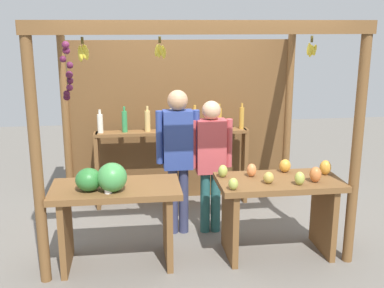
{
  "coord_description": "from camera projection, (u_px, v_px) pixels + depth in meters",
  "views": [
    {
      "loc": [
        -0.64,
        -5.13,
        2.35
      ],
      "look_at": [
        0.0,
        -0.2,
        1.07
      ],
      "focal_mm": 44.22,
      "sensor_mm": 36.0,
      "label": 1
    }
  ],
  "objects": [
    {
      "name": "ground_plane",
      "position": [
        190.0,
        227.0,
        5.59
      ],
      "size": [
        12.0,
        12.0,
        0.0
      ],
      "primitive_type": "plane",
      "color": "slate",
      "rests_on": "ground"
    },
    {
      "name": "vendor_man",
      "position": [
        178.0,
        149.0,
        5.21
      ],
      "size": [
        0.48,
        0.22,
        1.65
      ],
      "rotation": [
        0.0,
        0.0,
        -0.1
      ],
      "color": "#353A5C",
      "rests_on": "ground"
    },
    {
      "name": "vendor_woman",
      "position": [
        211.0,
        156.0,
        5.26
      ],
      "size": [
        0.48,
        0.21,
        1.53
      ],
      "rotation": [
        0.0,
        0.0,
        0.02
      ],
      "color": "#265D5D",
      "rests_on": "ground"
    },
    {
      "name": "bottle_shelf_unit",
      "position": [
        172.0,
        145.0,
        6.1
      ],
      "size": [
        1.98,
        0.22,
        1.34
      ],
      "color": "brown",
      "rests_on": "ground"
    },
    {
      "name": "market_stall",
      "position": [
        184.0,
        105.0,
        5.69
      ],
      "size": [
        3.09,
        2.13,
        2.37
      ],
      "color": "brown",
      "rests_on": "ground"
    },
    {
      "name": "fruit_counter_right",
      "position": [
        279.0,
        199.0,
        4.82
      ],
      "size": [
        1.25,
        0.64,
        0.97
      ],
      "color": "brown",
      "rests_on": "ground"
    },
    {
      "name": "fruit_counter_left",
      "position": [
        113.0,
        202.0,
        4.56
      ],
      "size": [
        1.25,
        0.64,
        1.09
      ],
      "color": "brown",
      "rests_on": "ground"
    }
  ]
}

